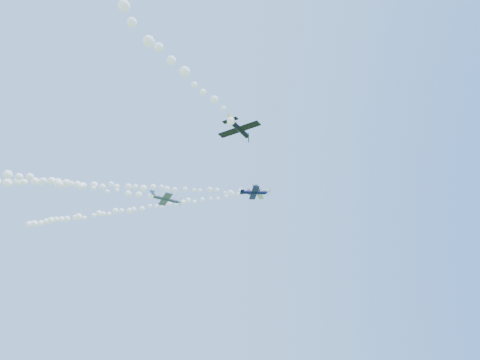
{
  "coord_description": "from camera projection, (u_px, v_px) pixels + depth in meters",
  "views": [
    {
      "loc": [
        -5.35,
        -89.71,
        2.11
      ],
      "look_at": [
        4.91,
        -5.73,
        44.96
      ],
      "focal_mm": 30.0,
      "sensor_mm": 36.0,
      "label": 1
    }
  ],
  "objects": [
    {
      "name": "smoke_trail_white",
      "position": [
        129.0,
        210.0,
        121.04
      ],
      "size": [
        70.23,
        34.08,
        2.9
      ],
      "primitive_type": null,
      "color": "white"
    },
    {
      "name": "plane_navy",
      "position": [
        254.0,
        192.0,
        108.6
      ],
      "size": [
        8.04,
        8.34,
        2.26
      ],
      "rotation": [
        -0.01,
        -0.02,
        -0.0
      ],
      "color": "#0D0F3B"
    },
    {
      "name": "smoke_trail_navy",
      "position": [
        93.0,
        185.0,
        104.11
      ],
      "size": [
        79.79,
        3.29,
        3.1
      ],
      "primitive_type": null,
      "color": "white"
    },
    {
      "name": "plane_white",
      "position": [
        258.0,
        192.0,
        109.95
      ],
      "size": [
        6.61,
        6.97,
        2.31
      ],
      "rotation": [
        -0.19,
        0.04,
        -0.44
      ],
      "color": "silver"
    },
    {
      "name": "plane_grey",
      "position": [
        165.0,
        199.0,
        92.79
      ],
      "size": [
        7.65,
        8.13,
        2.89
      ],
      "rotation": [
        0.04,
        0.08,
        0.28
      ],
      "color": "#3B4156"
    },
    {
      "name": "plane_black",
      "position": [
        239.0,
        129.0,
        67.7
      ],
      "size": [
        7.0,
        6.62,
        1.94
      ],
      "rotation": [
        -0.03,
        -0.05,
        0.95
      ],
      "color": "black"
    }
  ]
}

